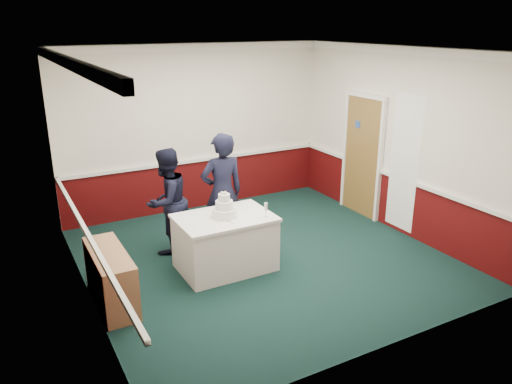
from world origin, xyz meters
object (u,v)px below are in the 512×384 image
sideboard (111,278)px  wedding_cake (224,209)px  cake_table (225,242)px  person_man (167,201)px  cake_knife (229,222)px  champagne_flute (266,207)px  person_woman (222,193)px

sideboard → wedding_cake: (1.64, 0.17, 0.55)m
cake_table → person_man: bearing=118.5°
cake_knife → champagne_flute: bearing=-23.7°
champagne_flute → cake_table: bearing=150.8°
person_woman → cake_knife: bearing=73.4°
wedding_cake → person_man: size_ratio=0.23×
wedding_cake → champagne_flute: (0.50, -0.28, 0.03)m
champagne_flute → person_woman: size_ratio=0.11×
wedding_cake → cake_knife: size_ratio=1.65×
sideboard → wedding_cake: bearing=6.0°
cake_table → person_man: person_man is taller
sideboard → champagne_flute: bearing=-2.9°
cake_knife → champagne_flute: (0.53, -0.08, 0.14)m
person_man → person_woman: bearing=124.7°
sideboard → champagne_flute: champagne_flute is taller
cake_table → champagne_flute: size_ratio=6.44×
sideboard → person_woman: 2.11m
sideboard → cake_table: 1.65m
champagne_flute → person_woman: 0.91m
wedding_cake → cake_knife: 0.23m
sideboard → person_woman: (1.88, 0.77, 0.56)m
person_man → cake_knife: bearing=82.0°
champagne_flute → wedding_cake: bearing=150.8°
wedding_cake → champagne_flute: bearing=-29.2°
cake_table → cake_knife: 0.44m
cake_table → wedding_cake: bearing=90.0°
cake_knife → person_man: size_ratio=0.14×
wedding_cake → sideboard: bearing=-174.0°
cake_table → wedding_cake: 0.50m
wedding_cake → cake_table: bearing=-90.0°
person_woman → wedding_cake: bearing=70.1°
person_man → person_woman: (0.75, -0.34, 0.11)m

